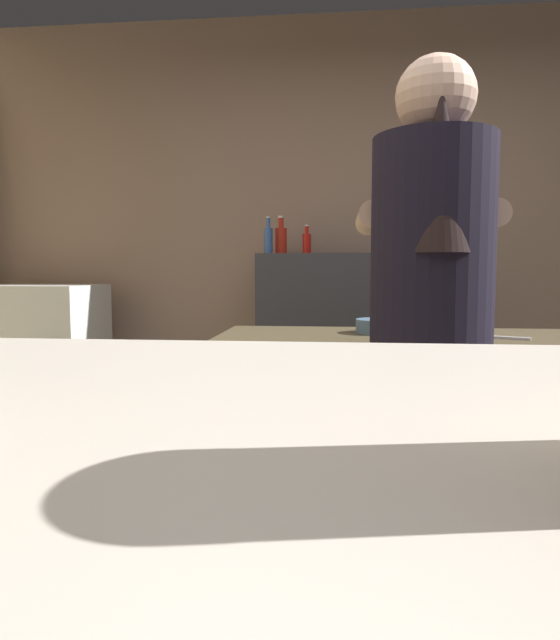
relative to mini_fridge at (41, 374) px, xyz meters
The scene contains 11 objects.
wall_back 2.22m from the mini_fridge, 12.59° to the left, with size 5.20×0.10×2.70m, color gray.
prep_counter 2.59m from the mini_fridge, 23.94° to the right, with size 2.10×0.60×0.91m, color #4A3F2B.
back_shelf 1.78m from the mini_fridge, ahead, with size 0.95×0.36×1.25m, color #35343A.
mini_fridge is the anchor object (origin of this frame).
bartender 2.56m from the mini_fridge, 36.68° to the right, with size 0.42×0.51×1.73m.
mixing_bowl 2.19m from the mini_fridge, 26.91° to the right, with size 0.19×0.19×0.05m, color slate.
chefs_knife 2.58m from the mini_fridge, 25.56° to the right, with size 0.24×0.03×0.01m, color silver.
bottle_olive_oil 1.58m from the mini_fridge, ahead, with size 0.05×0.05×0.22m.
bottle_soy 2.26m from the mini_fridge, ahead, with size 0.05×0.05×0.18m.
bottle_vinegar 1.64m from the mini_fridge, ahead, with size 0.07×0.07×0.22m.
bottle_hot_sauce 1.77m from the mini_fridge, ahead, with size 0.05×0.05×0.17m.
Camera 1 is at (-0.26, -1.35, 1.14)m, focal length 31.19 mm.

